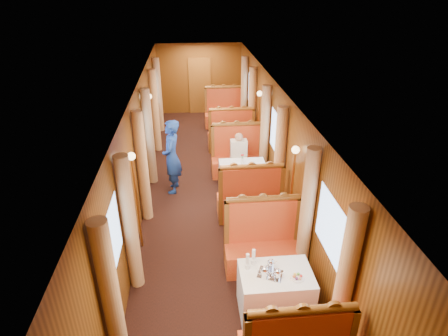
{
  "coord_description": "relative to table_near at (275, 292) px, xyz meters",
  "views": [
    {
      "loc": [
        -0.39,
        -7.5,
        4.55
      ],
      "look_at": [
        0.25,
        -0.71,
        1.05
      ],
      "focal_mm": 30.0,
      "sensor_mm": 36.0,
      "label": 1
    }
  ],
  "objects": [
    {
      "name": "curtain_left_near_a",
      "position": [
        -2.13,
        -0.78,
        0.8
      ],
      "size": [
        0.22,
        0.22,
        2.35
      ],
      "primitive_type": "cylinder",
      "color": "tan",
      "rests_on": "floor"
    },
    {
      "name": "ceiling",
      "position": [
        -0.75,
        3.5,
        2.12
      ],
      "size": [
        3.0,
        12.0,
        0.01
      ],
      "primitive_type": null,
      "rotation": [
        3.14,
        0.0,
        0.0
      ],
      "color": "silver",
      "rests_on": "wall_left"
    },
    {
      "name": "window_left_mid",
      "position": [
        -2.24,
        3.5,
        1.07
      ],
      "size": [
        0.01,
        1.2,
        0.9
      ],
      "primitive_type": null,
      "rotation": [
        1.57,
        0.0,
        1.57
      ],
      "color": "#87ADDD",
      "rests_on": "wall_left"
    },
    {
      "name": "curtain_right_far_a",
      "position": [
        0.63,
        6.22,
        0.8
      ],
      "size": [
        0.22,
        0.22,
        2.35
      ],
      "primitive_type": "cylinder",
      "color": "tan",
      "rests_on": "floor"
    },
    {
      "name": "sconce_left_aft",
      "position": [
        -2.15,
        5.25,
        1.01
      ],
      "size": [
        0.14,
        0.14,
        1.95
      ],
      "color": "#BF8C3F",
      "rests_on": "floor"
    },
    {
      "name": "curtain_right_near_b",
      "position": [
        0.63,
        0.78,
        0.8
      ],
      "size": [
        0.22,
        0.22,
        2.35
      ],
      "primitive_type": "cylinder",
      "color": "tan",
      "rests_on": "floor"
    },
    {
      "name": "curtain_left_far_b",
      "position": [
        -2.13,
        7.78,
        0.8
      ],
      "size": [
        0.22,
        0.22,
        2.35
      ],
      "primitive_type": "cylinder",
      "color": "tan",
      "rests_on": "floor"
    },
    {
      "name": "wall_right",
      "position": [
        0.75,
        3.5,
        0.88
      ],
      "size": [
        0.01,
        12.0,
        2.5
      ],
      "primitive_type": null,
      "rotation": [
        1.57,
        0.0,
        -1.57
      ],
      "color": "brown",
      "rests_on": "floor"
    },
    {
      "name": "window_right_mid",
      "position": [
        0.74,
        3.5,
        1.07
      ],
      "size": [
        0.01,
        1.2,
        0.9
      ],
      "primitive_type": null,
      "rotation": [
        1.57,
        0.0,
        -1.57
      ],
      "color": "#87ADDD",
      "rests_on": "wall_right"
    },
    {
      "name": "curtain_right_mid_b",
      "position": [
        0.63,
        4.28,
        0.8
      ],
      "size": [
        0.22,
        0.22,
        2.35
      ],
      "primitive_type": "cylinder",
      "color": "tan",
      "rests_on": "floor"
    },
    {
      "name": "curtain_right_near_a",
      "position": [
        0.63,
        -0.78,
        0.8
      ],
      "size": [
        0.22,
        0.22,
        2.35
      ],
      "primitive_type": "cylinder",
      "color": "tan",
      "rests_on": "floor"
    },
    {
      "name": "floor",
      "position": [
        -0.75,
        3.5,
        -0.38
      ],
      "size": [
        3.0,
        12.0,
        0.01
      ],
      "primitive_type": null,
      "color": "black",
      "rests_on": "ground"
    },
    {
      "name": "sconce_right_aft",
      "position": [
        0.65,
        5.25,
        1.01
      ],
      "size": [
        0.14,
        0.14,
        1.95
      ],
      "color": "#BF8C3F",
      "rests_on": "floor"
    },
    {
      "name": "teapot_left",
      "position": [
        -0.19,
        -0.08,
        0.45
      ],
      "size": [
        0.23,
        0.2,
        0.15
      ],
      "primitive_type": null,
      "rotation": [
        0.0,
        0.0,
        -0.39
      ],
      "color": "silver",
      "rests_on": "tea_tray"
    },
    {
      "name": "window_right_near",
      "position": [
        0.74,
        0.0,
        1.07
      ],
      "size": [
        0.01,
        1.2,
        0.9
      ],
      "primitive_type": null,
      "rotation": [
        1.57,
        0.0,
        -1.57
      ],
      "color": "#87ADDD",
      "rests_on": "wall_right"
    },
    {
      "name": "curtain_left_far_a",
      "position": [
        -2.13,
        6.22,
        0.8
      ],
      "size": [
        0.22,
        0.22,
        2.35
      ],
      "primitive_type": "cylinder",
      "color": "tan",
      "rests_on": "floor"
    },
    {
      "name": "cup_inboard",
      "position": [
        -0.41,
        0.14,
        0.48
      ],
      "size": [
        0.08,
        0.08,
        0.26
      ],
      "rotation": [
        0.0,
        0.0,
        0.26
      ],
      "color": "white",
      "rests_on": "table_near"
    },
    {
      "name": "banquette_far_aft",
      "position": [
        0.0,
        8.01,
        0.05
      ],
      "size": [
        1.3,
        0.55,
        1.34
      ],
      "color": "#B02013",
      "rests_on": "floor"
    },
    {
      "name": "window_right_far",
      "position": [
        0.74,
        7.0,
        1.07
      ],
      "size": [
        0.01,
        1.2,
        0.9
      ],
      "primitive_type": null,
      "rotation": [
        1.57,
        0.0,
        -1.57
      ],
      "color": "#87ADDD",
      "rests_on": "wall_right"
    },
    {
      "name": "cup_outboard",
      "position": [
        -0.3,
        0.22,
        0.48
      ],
      "size": [
        0.08,
        0.08,
        0.26
      ],
      "rotation": [
        0.0,
        0.0,
        -0.0
      ],
      "color": "white",
      "rests_on": "table_near"
    },
    {
      "name": "table_near",
      "position": [
        0.0,
        0.0,
        0.0
      ],
      "size": [
        1.05,
        0.72,
        0.75
      ],
      "primitive_type": "cube",
      "color": "white",
      "rests_on": "floor"
    },
    {
      "name": "steward",
      "position": [
        -1.6,
        3.78,
        0.5
      ],
      "size": [
        0.48,
        0.68,
        1.76
      ],
      "primitive_type": "imported",
      "rotation": [
        0.0,
        0.0,
        -1.66
      ],
      "color": "navy",
      "rests_on": "floor"
    },
    {
      "name": "rose_vase_far",
      "position": [
        0.01,
        6.97,
        0.55
      ],
      "size": [
        0.06,
        0.06,
        0.36
      ],
      "rotation": [
        0.0,
        0.0,
        -0.27
      ],
      "color": "silver",
      "rests_on": "table_far"
    },
    {
      "name": "table_mid",
      "position": [
        0.0,
        3.5,
        0.0
      ],
      "size": [
        1.05,
        0.72,
        0.75
      ],
      "primitive_type": "cube",
      "color": "white",
      "rests_on": "floor"
    },
    {
      "name": "sconce_right_fore",
      "position": [
        0.65,
        1.75,
        1.01
      ],
      "size": [
        0.14,
        0.14,
        1.95
      ],
      "color": "#BF8C3F",
      "rests_on": "floor"
    },
    {
      "name": "window_left_near",
      "position": [
        -2.24,
        0.0,
        1.07
      ],
      "size": [
        0.01,
        1.2,
        0.9
      ],
      "primitive_type": null,
      "rotation": [
        1.57,
        0.0,
        1.57
      ],
      "color": "#87ADDD",
      "rests_on": "wall_left"
    },
    {
      "name": "rose_vase_mid",
      "position": [
        -0.01,
        3.52,
        0.55
      ],
      "size": [
        0.06,
        0.06,
        0.36
      ],
      "rotation": [
        0.0,
        0.0,
        -0.13
      ],
      "color": "silver",
      "rests_on": "table_mid"
    },
    {
      "name": "teapot_right",
      "position": [
        -0.02,
        -0.11,
        0.44
      ],
      "size": [
        0.17,
        0.13,
        0.13
      ],
      "primitive_type": null,
      "rotation": [
        0.0,
        0.0,
        0.1
      ],
      "color": "silver",
      "rests_on": "tea_tray"
    },
    {
      "name": "banquette_far_fwd",
      "position": [
        0.0,
        5.99,
        0.05
      ],
      "size": [
        1.3,
        0.55,
        1.34
      ],
      "color": "#B02013",
      "rests_on": "floor"
    },
    {
      "name": "table_far",
      "position": [
        0.0,
        7.0,
        0.0
      ],
      "size": [
        1.05,
        0.72,
        0.75
      ],
      "primitive_type": "cube",
      "color": "white",
      "rests_on": "floor"
    },
    {
      "name": "tea_tray",
      "position": [
        -0.1,
        -0.02,
        0.38
      ],
      "size": [
        0.42,
        0.38,
        0.01
      ],
      "primitive_type": "cube",
      "rotation": [
        0.0,
        0.0,
        -0.42
      ],
      "color": "silver",
      "rests_on": "table_near"
    },
    {
      "name": "banquette_mid_aft",
      "position": [
        0.0,
        4.51,
        0.05
      ],
      "size": [
        1.3,
        0.55,
        1.34
      ],
      "color": "#B02013",
      "rests_on": "floor"
    },
    {
      "name": "passenger",
      "position": [
        -0.0,
        4.23,
        0.37
      ],
      "size": [
        0.4,
        0.44,
        0.76
      ],
      "color": "beige",
      "rests_on": "banquette_mid_aft"
    },
    {
      "name": "teapot_back",
      "position": [
        -0.07,
        0.09,
        0.44
      ],
      "size": [
        0.21,
        0.18,
        0.14
      ],
      "primitive_type": null,
      "rotation": [
        0.0,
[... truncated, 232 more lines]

